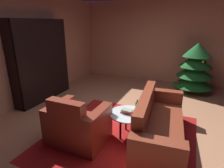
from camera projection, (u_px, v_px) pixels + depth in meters
ground_plane at (122, 123)px, 3.81m from camera, size 7.90×7.90×0.00m
wall_back at (157, 42)px, 6.25m from camera, size 5.38×0.06×2.74m
wall_left at (20, 50)px, 4.39m from camera, size 0.06×6.71×2.74m
area_rug at (120, 136)px, 3.36m from camera, size 2.57×2.60×0.01m
bookshelf_unit at (44, 62)px, 4.84m from camera, size 0.34×1.71×2.09m
armchair_red at (77, 125)px, 3.15m from camera, size 0.97×0.76×0.88m
couch_red at (158, 126)px, 3.15m from camera, size 0.91×2.06×0.85m
coffee_table at (129, 116)px, 3.28m from camera, size 0.69×0.69×0.45m
book_stack_on_table at (127, 111)px, 3.25m from camera, size 0.22×0.14×0.08m
bottle_on_table at (137, 106)px, 3.33m from camera, size 0.07×0.07×0.22m
decorated_tree at (195, 68)px, 5.36m from camera, size 1.14×1.14×1.46m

